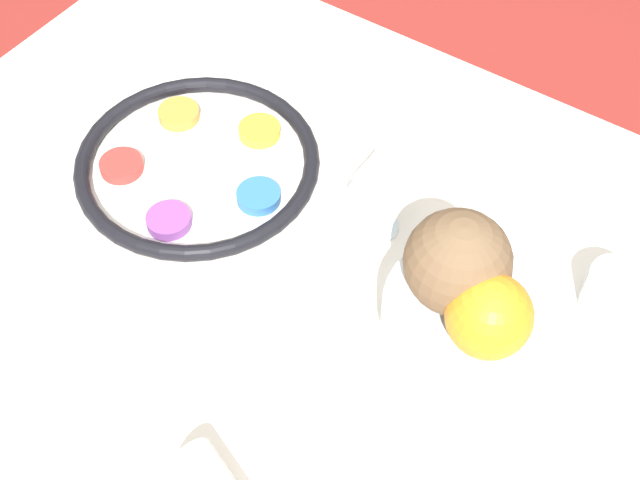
{
  "coord_description": "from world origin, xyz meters",
  "views": [
    {
      "loc": [
        0.31,
        -0.47,
        1.54
      ],
      "look_at": [
        -0.05,
        0.04,
        0.74
      ],
      "focal_mm": 50.0,
      "sensor_mm": 36.0,
      "label": 1
    }
  ],
  "objects": [
    {
      "name": "wine_glass",
      "position": [
        -0.02,
        0.12,
        0.8
      ],
      "size": [
        0.07,
        0.07,
        0.14
      ],
      "color": "silver",
      "rests_on": "dining_table"
    },
    {
      "name": "orange_fruit",
      "position": [
        0.18,
        -0.02,
        0.86
      ],
      "size": [
        0.08,
        0.08,
        0.08
      ],
      "color": "orange",
      "rests_on": "fruit_stand"
    },
    {
      "name": "fork_left",
      "position": [
        -0.32,
        0.33,
        0.71
      ],
      "size": [
        0.1,
        0.18,
        0.01
      ],
      "color": "silver",
      "rests_on": "dining_table"
    },
    {
      "name": "cup_mid",
      "position": [
        0.26,
        0.17,
        0.73
      ],
      "size": [
        0.06,
        0.06,
        0.06
      ],
      "color": "silver",
      "rests_on": "dining_table"
    },
    {
      "name": "seder_plate",
      "position": [
        -0.25,
        0.07,
        0.72
      ],
      "size": [
        0.31,
        0.31,
        0.03
      ],
      "color": "white",
      "rests_on": "dining_table"
    },
    {
      "name": "dining_table",
      "position": [
        0.0,
        0.0,
        0.35
      ],
      "size": [
        1.25,
        0.9,
        0.7
      ],
      "color": "silver",
      "rests_on": "ground_plane"
    },
    {
      "name": "coconut",
      "position": [
        0.13,
        0.01,
        0.87
      ],
      "size": [
        0.1,
        0.1,
        0.1
      ],
      "color": "brown",
      "rests_on": "fruit_stand"
    },
    {
      "name": "fruit_stand",
      "position": [
        0.16,
        0.01,
        0.79
      ],
      "size": [
        0.19,
        0.19,
        0.11
      ],
      "color": "silver",
      "rests_on": "dining_table"
    },
    {
      "name": "fork_right",
      "position": [
        -0.29,
        0.33,
        0.71
      ],
      "size": [
        0.09,
        0.18,
        0.01
      ],
      "color": "silver",
      "rests_on": "dining_table"
    }
  ]
}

